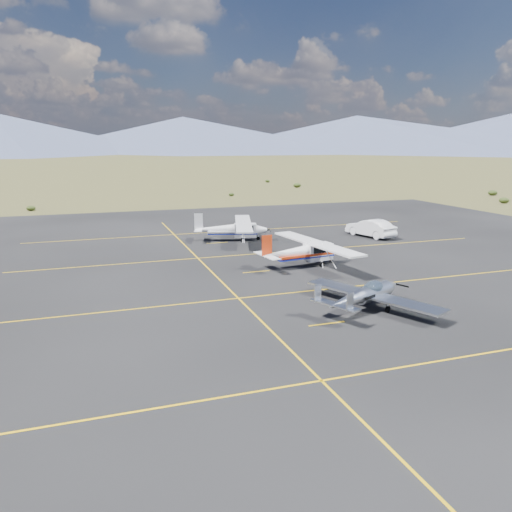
{
  "coord_description": "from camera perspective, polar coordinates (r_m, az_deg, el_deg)",
  "views": [
    {
      "loc": [
        -14.09,
        -24.85,
        8.95
      ],
      "look_at": [
        -3.65,
        5.65,
        1.6
      ],
      "focal_mm": 35.0,
      "sensor_mm": 36.0,
      "label": 1
    }
  ],
  "objects": [
    {
      "name": "ground",
      "position": [
        29.94,
        10.2,
        -4.76
      ],
      "size": [
        1600.0,
        1600.0,
        0.0
      ],
      "primitive_type": "plane",
      "color": "#383D1C",
      "rests_on": "ground"
    },
    {
      "name": "aircraft_cessna",
      "position": [
        36.93,
        5.56,
        0.59
      ],
      "size": [
        6.21,
        10.26,
        2.59
      ],
      "rotation": [
        0.0,
        0.0,
        0.14
      ],
      "color": "white",
      "rests_on": "apron"
    },
    {
      "name": "aircraft_plain",
      "position": [
        46.45,
        -2.71,
        3.15
      ],
      "size": [
        6.78,
        10.1,
        2.57
      ],
      "rotation": [
        0.0,
        0.0,
        -0.28
      ],
      "color": "silver",
      "rests_on": "apron"
    },
    {
      "name": "aircraft_low_wing",
      "position": [
        27.88,
        12.5,
        -4.32
      ],
      "size": [
        6.32,
        8.09,
        1.82
      ],
      "rotation": [
        0.0,
        0.0,
        0.43
      ],
      "color": "silver",
      "rests_on": "apron"
    },
    {
      "name": "sedan",
      "position": [
        49.69,
        12.96,
        3.15
      ],
      "size": [
        3.13,
        5.45,
        1.7
      ],
      "primitive_type": "imported",
      "rotation": [
        0.0,
        0.0,
        3.42
      ],
      "color": "white",
      "rests_on": "apron"
    },
    {
      "name": "apron",
      "position": [
        35.96,
        4.81,
        -1.62
      ],
      "size": [
        72.0,
        72.0,
        0.02
      ],
      "primitive_type": "cube",
      "color": "black",
      "rests_on": "ground"
    }
  ]
}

